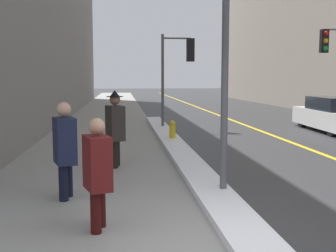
{
  "coord_description": "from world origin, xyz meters",
  "views": [
    {
      "loc": [
        -1.35,
        -4.48,
        2.02
      ],
      "look_at": [
        -0.4,
        4.0,
        1.05
      ],
      "focal_mm": 45.0,
      "sensor_mm": 36.0,
      "label": 1
    }
  ],
  "objects": [
    {
      "name": "pedestrian_in_glasses",
      "position": [
        -1.67,
        1.0,
        0.84
      ],
      "size": [
        0.42,
        0.55,
        1.51
      ],
      "rotation": [
        0.0,
        0.0,
        -1.26
      ],
      "color": "#340C0C",
      "rests_on": "ground"
    },
    {
      "name": "traffic_light_far",
      "position": [
        6.99,
        11.37,
        2.94
      ],
      "size": [
        1.31,
        0.32,
        4.06
      ],
      "rotation": [
        0.0,
        0.0,
        3.15
      ],
      "color": "#515156",
      "rests_on": "ground"
    },
    {
      "name": "parked_car_white",
      "position": [
        6.78,
        10.67,
        0.62
      ],
      "size": [
        1.96,
        4.59,
        1.32
      ],
      "rotation": [
        0.0,
        0.0,
        1.52
      ],
      "color": "silver",
      "rests_on": "ground"
    },
    {
      "name": "snow_bank_curb",
      "position": [
        0.2,
        7.19,
        0.07
      ],
      "size": [
        0.67,
        17.69,
        0.14
      ],
      "color": "white",
      "rests_on": "ground"
    },
    {
      "name": "pedestrian_trailing",
      "position": [
        -1.49,
        5.03,
        0.96
      ],
      "size": [
        0.46,
        0.61,
        1.76
      ],
      "rotation": [
        0.0,
        0.0,
        -1.26
      ],
      "color": "black",
      "rests_on": "ground"
    },
    {
      "name": "pedestrian_with_shoulder_bag",
      "position": [
        -2.29,
        2.56,
        0.9
      ],
      "size": [
        0.45,
        0.76,
        1.63
      ],
      "rotation": [
        0.0,
        0.0,
        -1.26
      ],
      "color": "black",
      "rests_on": "ground"
    },
    {
      "name": "sidewalk_slab",
      "position": [
        -2.0,
        15.0,
        0.01
      ],
      "size": [
        4.0,
        80.0,
        0.01
      ],
      "color": "gray",
      "rests_on": "ground"
    },
    {
      "name": "fire_hydrant",
      "position": [
        0.26,
        8.64,
        0.35
      ],
      "size": [
        0.2,
        0.2,
        0.7
      ],
      "color": "gold",
      "rests_on": "ground"
    },
    {
      "name": "traffic_light_near",
      "position": [
        0.97,
        12.09,
        2.69
      ],
      "size": [
        1.31,
        0.32,
        3.73
      ],
      "rotation": [
        0.0,
        0.0,
        0.01
      ],
      "color": "#515156",
      "rests_on": "ground"
    },
    {
      "name": "road_centre_stripe",
      "position": [
        4.0,
        15.0,
        0.0
      ],
      "size": [
        0.16,
        80.0,
        0.0
      ],
      "color": "gold",
      "rests_on": "ground"
    },
    {
      "name": "lamp_post",
      "position": [
        0.38,
        2.45,
        2.8
      ],
      "size": [
        0.28,
        0.28,
        4.65
      ],
      "color": "#515156",
      "rests_on": "ground"
    }
  ]
}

